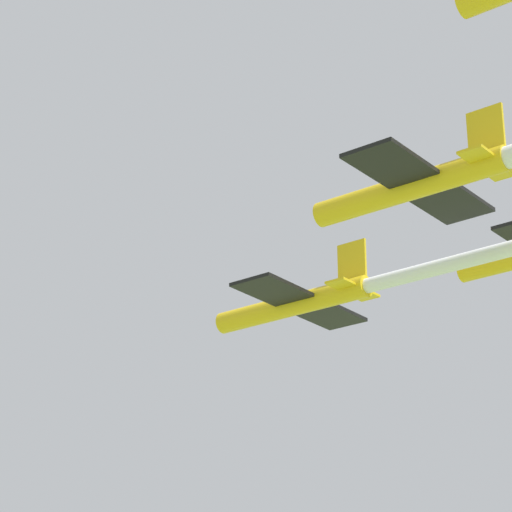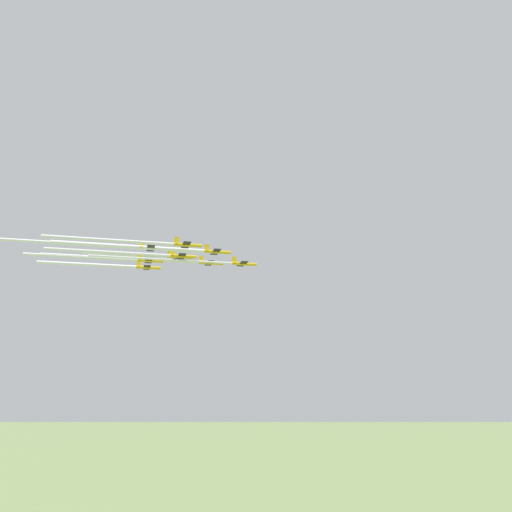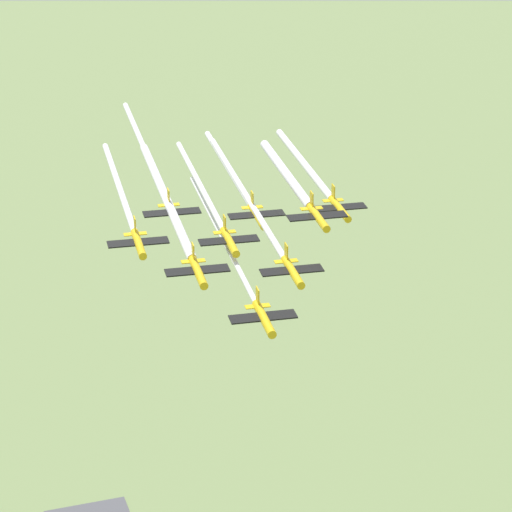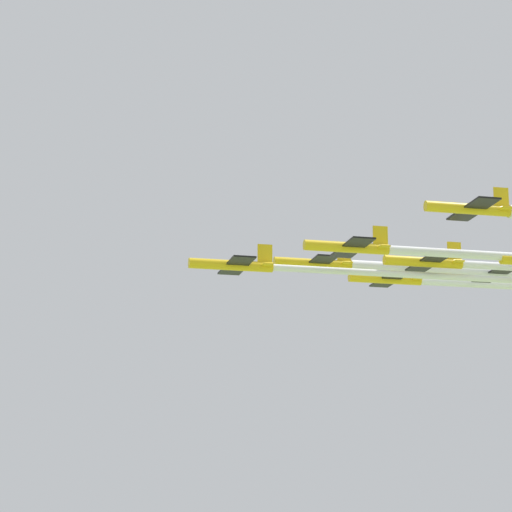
{
  "view_description": "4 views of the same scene",
  "coord_description": "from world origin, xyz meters",
  "px_view_note": "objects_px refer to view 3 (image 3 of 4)",
  "views": [
    {
      "loc": [
        79.83,
        14.36,
        114.56
      ],
      "look_at": [
        30.35,
        49.91,
        139.19
      ],
      "focal_mm": 85.0,
      "sensor_mm": 36.0,
      "label": 1
    },
    {
      "loc": [
        25.26,
        223.12,
        97.41
      ],
      "look_at": [
        29.86,
        49.45,
        138.01
      ],
      "focal_mm": 35.0,
      "sensor_mm": 36.0,
      "label": 2
    },
    {
      "loc": [
        -100.7,
        41.75,
        201.86
      ],
      "look_at": [
        39.03,
        50.71,
        141.51
      ],
      "focal_mm": 85.0,
      "sensor_mm": 36.0,
      "label": 3
    },
    {
      "loc": [
        43.29,
        -75.38,
        105.66
      ],
      "look_at": [
        37.04,
        44.93,
        135.02
      ],
      "focal_mm": 85.0,
      "sensor_mm": 36.0,
      "label": 4
    }
  ],
  "objects_px": {
    "jet_4": "(229,241)",
    "jet_7": "(257,215)",
    "jet_3": "(318,216)",
    "jet_5": "(138,243)",
    "jet_2": "(198,271)",
    "jet_0": "(263,317)",
    "jet_1": "(292,271)",
    "jet_6": "(339,208)",
    "jet_8": "(172,213)"
  },
  "relations": [
    {
      "from": "jet_2",
      "to": "jet_6",
      "type": "distance_m",
      "value": 33.56
    },
    {
      "from": "jet_1",
      "to": "jet_5",
      "type": "distance_m",
      "value": 22.06
    },
    {
      "from": "jet_5",
      "to": "jet_7",
      "type": "relative_size",
      "value": 1.0
    },
    {
      "from": "jet_3",
      "to": "jet_4",
      "type": "xyz_separation_m",
      "value": [
        -3.55,
        12.27,
        -2.57
      ]
    },
    {
      "from": "jet_0",
      "to": "jet_1",
      "type": "height_order",
      "value": "jet_1"
    },
    {
      "from": "jet_4",
      "to": "jet_7",
      "type": "relative_size",
      "value": 1.0
    },
    {
      "from": "jet_7",
      "to": "jet_0",
      "type": "bearing_deg",
      "value": 78.91
    },
    {
      "from": "jet_4",
      "to": "jet_6",
      "type": "relative_size",
      "value": 1.0
    },
    {
      "from": "jet_3",
      "to": "jet_7",
      "type": "xyz_separation_m",
      "value": [
        8.66,
        9.15,
        -3.38
      ]
    },
    {
      "from": "jet_1",
      "to": "jet_8",
      "type": "distance_m",
      "value": 25.22
    },
    {
      "from": "jet_7",
      "to": "jet_8",
      "type": "relative_size",
      "value": 1.0
    },
    {
      "from": "jet_0",
      "to": "jet_5",
      "type": "height_order",
      "value": "jet_5"
    },
    {
      "from": "jet_5",
      "to": "jet_8",
      "type": "distance_m",
      "value": 12.6
    },
    {
      "from": "jet_0",
      "to": "jet_6",
      "type": "relative_size",
      "value": 1.0
    },
    {
      "from": "jet_2",
      "to": "jet_4",
      "type": "height_order",
      "value": "jet_2"
    },
    {
      "from": "jet_0",
      "to": "jet_5",
      "type": "distance_m",
      "value": 25.31
    },
    {
      "from": "jet_2",
      "to": "jet_3",
      "type": "xyz_separation_m",
      "value": [
        15.75,
        -15.39,
        1.86
      ]
    },
    {
      "from": "jet_7",
      "to": "jet_5",
      "type": "bearing_deg",
      "value": 29.54
    },
    {
      "from": "jet_1",
      "to": "jet_7",
      "type": "xyz_separation_m",
      "value": [
        20.86,
        6.03,
        -0.31
      ]
    },
    {
      "from": "jet_5",
      "to": "jet_0",
      "type": "bearing_deg",
      "value": 120.47
    },
    {
      "from": "jet_3",
      "to": "jet_5",
      "type": "height_order",
      "value": "jet_3"
    },
    {
      "from": "jet_0",
      "to": "jet_7",
      "type": "distance_m",
      "value": 33.2
    },
    {
      "from": "jet_4",
      "to": "jet_8",
      "type": "bearing_deg",
      "value": -59.53
    },
    {
      "from": "jet_4",
      "to": "jet_5",
      "type": "xyz_separation_m",
      "value": [
        -3.55,
        12.27,
        0.85
      ]
    },
    {
      "from": "jet_0",
      "to": "jet_3",
      "type": "height_order",
      "value": "jet_3"
    },
    {
      "from": "jet_4",
      "to": "jet_7",
      "type": "xyz_separation_m",
      "value": [
        12.2,
        -3.12,
        -0.81
      ]
    },
    {
      "from": "jet_0",
      "to": "jet_6",
      "type": "xyz_separation_m",
      "value": [
        36.61,
        -9.36,
        0.8
      ]
    },
    {
      "from": "jet_3",
      "to": "jet_7",
      "type": "height_order",
      "value": "jet_3"
    },
    {
      "from": "jet_1",
      "to": "jet_6",
      "type": "distance_m",
      "value": 25.19
    },
    {
      "from": "jet_4",
      "to": "jet_1",
      "type": "bearing_deg",
      "value": 120.47
    },
    {
      "from": "jet_2",
      "to": "jet_7",
      "type": "distance_m",
      "value": 25.24
    },
    {
      "from": "jet_4",
      "to": "jet_5",
      "type": "height_order",
      "value": "jet_5"
    },
    {
      "from": "jet_5",
      "to": "jet_6",
      "type": "bearing_deg",
      "value": -161.22
    },
    {
      "from": "jet_0",
      "to": "jet_6",
      "type": "bearing_deg",
      "value": -120.47
    },
    {
      "from": "jet_1",
      "to": "jet_8",
      "type": "height_order",
      "value": "jet_8"
    },
    {
      "from": "jet_2",
      "to": "jet_5",
      "type": "distance_m",
      "value": 12.6
    },
    {
      "from": "jet_3",
      "to": "jet_6",
      "type": "distance_m",
      "value": 13.02
    },
    {
      "from": "jet_2",
      "to": "jet_3",
      "type": "bearing_deg",
      "value": -150.46
    },
    {
      "from": "jet_6",
      "to": "jet_7",
      "type": "xyz_separation_m",
      "value": [
        -3.55,
        12.27,
        -0.09
      ]
    },
    {
      "from": "jet_3",
      "to": "jet_1",
      "type": "bearing_deg",
      "value": 59.53
    },
    {
      "from": "jet_0",
      "to": "jet_3",
      "type": "xyz_separation_m",
      "value": [
        24.41,
        -6.24,
        4.09
      ]
    },
    {
      "from": "jet_0",
      "to": "jet_8",
      "type": "distance_m",
      "value": 33.26
    },
    {
      "from": "jet_4",
      "to": "jet_6",
      "type": "bearing_deg",
      "value": -150.46
    },
    {
      "from": "jet_6",
      "to": "jet_7",
      "type": "distance_m",
      "value": 12.77
    },
    {
      "from": "jet_0",
      "to": "jet_8",
      "type": "xyz_separation_m",
      "value": [
        29.52,
        15.18,
        2.15
      ]
    },
    {
      "from": "jet_0",
      "to": "jet_7",
      "type": "relative_size",
      "value": 1.0
    },
    {
      "from": "jet_4",
      "to": "jet_7",
      "type": "bearing_deg",
      "value": -120.47
    },
    {
      "from": "jet_1",
      "to": "jet_3",
      "type": "bearing_deg",
      "value": -120.47
    },
    {
      "from": "jet_5",
      "to": "jet_8",
      "type": "height_order",
      "value": "jet_5"
    },
    {
      "from": "jet_5",
      "to": "jet_2",
      "type": "bearing_deg",
      "value": 120.47
    }
  ]
}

